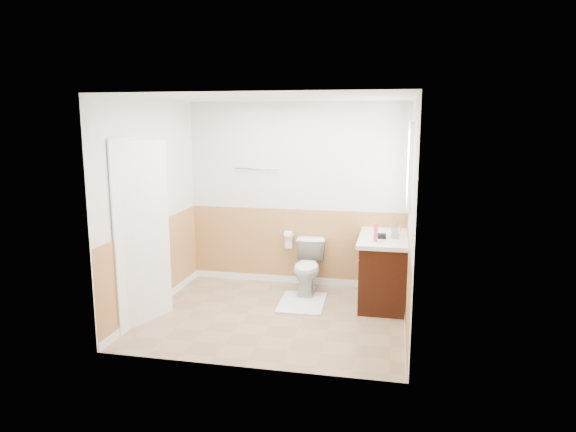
% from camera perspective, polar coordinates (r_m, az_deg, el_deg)
% --- Properties ---
extents(floor, '(3.00, 3.00, 0.00)m').
position_cam_1_polar(floor, '(6.21, -1.40, -10.88)').
color(floor, '#8C7051').
rests_on(floor, ground).
extents(ceiling, '(3.00, 3.00, 0.00)m').
position_cam_1_polar(ceiling, '(5.78, -1.52, 12.85)').
color(ceiling, white).
rests_on(ceiling, floor).
extents(wall_back, '(3.00, 0.00, 3.00)m').
position_cam_1_polar(wall_back, '(7.12, 0.95, 2.34)').
color(wall_back, silver).
rests_on(wall_back, floor).
extents(wall_front, '(3.00, 0.00, 3.00)m').
position_cam_1_polar(wall_front, '(4.64, -5.16, -2.18)').
color(wall_front, silver).
rests_on(wall_front, floor).
extents(wall_left, '(0.00, 3.00, 3.00)m').
position_cam_1_polar(wall_left, '(6.38, -14.69, 1.02)').
color(wall_left, silver).
rests_on(wall_left, floor).
extents(wall_right, '(0.00, 3.00, 3.00)m').
position_cam_1_polar(wall_right, '(5.72, 13.34, 0.01)').
color(wall_right, silver).
rests_on(wall_right, floor).
extents(wainscot_back, '(3.00, 0.00, 3.00)m').
position_cam_1_polar(wainscot_back, '(7.26, 0.92, -3.55)').
color(wainscot_back, '#B17E46').
rests_on(wainscot_back, floor).
extents(wainscot_front, '(3.00, 0.00, 3.00)m').
position_cam_1_polar(wainscot_front, '(4.87, -4.97, -10.79)').
color(wainscot_front, '#B17E46').
rests_on(wainscot_front, floor).
extents(wainscot_left, '(0.00, 2.60, 2.60)m').
position_cam_1_polar(wainscot_left, '(6.54, -14.29, -5.48)').
color(wainscot_left, '#B17E46').
rests_on(wainscot_left, floor).
extents(wainscot_right, '(0.00, 2.60, 2.60)m').
position_cam_1_polar(wainscot_right, '(5.90, 12.91, -7.17)').
color(wainscot_right, '#B17E46').
rests_on(wainscot_right, floor).
extents(toilet, '(0.41, 0.69, 0.69)m').
position_cam_1_polar(toilet, '(6.90, 2.20, -5.63)').
color(toilet, silver).
rests_on(toilet, floor).
extents(bath_mat, '(0.58, 0.82, 0.02)m').
position_cam_1_polar(bath_mat, '(6.61, 1.55, -9.44)').
color(bath_mat, silver).
rests_on(bath_mat, floor).
extents(vanity_cabinet, '(0.55, 1.10, 0.80)m').
position_cam_1_polar(vanity_cabinet, '(6.64, 10.40, -5.97)').
color(vanity_cabinet, black).
rests_on(vanity_cabinet, floor).
extents(vanity_knob_left, '(0.03, 0.03, 0.03)m').
position_cam_1_polar(vanity_knob_left, '(6.51, 7.77, -4.84)').
color(vanity_knob_left, silver).
rests_on(vanity_knob_left, vanity_cabinet).
extents(vanity_knob_right, '(0.03, 0.03, 0.03)m').
position_cam_1_polar(vanity_knob_right, '(6.71, 7.89, -4.39)').
color(vanity_knob_right, silver).
rests_on(vanity_knob_right, vanity_cabinet).
extents(countertop, '(0.60, 1.15, 0.05)m').
position_cam_1_polar(countertop, '(6.53, 10.43, -2.39)').
color(countertop, silver).
rests_on(countertop, vanity_cabinet).
extents(sink_basin, '(0.36, 0.36, 0.02)m').
position_cam_1_polar(sink_basin, '(6.67, 10.56, -1.81)').
color(sink_basin, white).
rests_on(sink_basin, countertop).
extents(faucet, '(0.02, 0.02, 0.14)m').
position_cam_1_polar(faucet, '(6.66, 12.13, -1.37)').
color(faucet, silver).
rests_on(faucet, countertop).
extents(lotion_bottle, '(0.05, 0.05, 0.22)m').
position_cam_1_polar(lotion_bottle, '(6.20, 9.56, -1.78)').
color(lotion_bottle, '#D73760').
rests_on(lotion_bottle, countertop).
extents(soap_dispenser, '(0.09, 0.09, 0.18)m').
position_cam_1_polar(soap_dispenser, '(6.41, 11.60, -1.59)').
color(soap_dispenser, gray).
rests_on(soap_dispenser, countertop).
extents(hair_dryer_body, '(0.14, 0.07, 0.07)m').
position_cam_1_polar(hair_dryer_body, '(6.38, 10.05, -2.13)').
color(hair_dryer_body, black).
rests_on(hair_dryer_body, countertop).
extents(hair_dryer_handle, '(0.03, 0.03, 0.07)m').
position_cam_1_polar(hair_dryer_handle, '(6.40, 9.78, -2.36)').
color(hair_dryer_handle, black).
rests_on(hair_dryer_handle, countertop).
extents(mirror_panel, '(0.02, 0.35, 0.90)m').
position_cam_1_polar(mirror_panel, '(6.76, 13.04, 4.19)').
color(mirror_panel, silver).
rests_on(mirror_panel, wall_right).
extents(window_frame, '(0.04, 0.80, 1.00)m').
position_cam_1_polar(window_frame, '(6.23, 13.14, 5.51)').
color(window_frame, white).
rests_on(window_frame, wall_right).
extents(window_glass, '(0.01, 0.70, 0.90)m').
position_cam_1_polar(window_glass, '(6.23, 13.29, 5.51)').
color(window_glass, white).
rests_on(window_glass, wall_right).
extents(door, '(0.29, 0.78, 2.04)m').
position_cam_1_polar(door, '(5.98, -15.64, -1.89)').
color(door, white).
rests_on(door, wall_left).
extents(door_frame, '(0.02, 0.92, 2.10)m').
position_cam_1_polar(door_frame, '(6.02, -16.29, -1.75)').
color(door_frame, white).
rests_on(door_frame, wall_left).
extents(door_knob, '(0.06, 0.06, 0.06)m').
position_cam_1_polar(door_knob, '(6.26, -13.74, -1.91)').
color(door_knob, silver).
rests_on(door_knob, door).
extents(towel_bar, '(0.62, 0.02, 0.02)m').
position_cam_1_polar(towel_bar, '(7.16, -3.46, 5.18)').
color(towel_bar, silver).
rests_on(towel_bar, wall_back).
extents(tp_holder_bar, '(0.14, 0.02, 0.02)m').
position_cam_1_polar(tp_holder_bar, '(7.17, 0.04, -2.07)').
color(tp_holder_bar, silver).
rests_on(tp_holder_bar, wall_back).
extents(tp_roll, '(0.10, 0.11, 0.11)m').
position_cam_1_polar(tp_roll, '(7.17, 0.04, -2.07)').
color(tp_roll, white).
rests_on(tp_roll, tp_holder_bar).
extents(tp_sheet, '(0.10, 0.01, 0.16)m').
position_cam_1_polar(tp_sheet, '(7.20, 0.04, -2.93)').
color(tp_sheet, white).
rests_on(tp_sheet, tp_roll).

